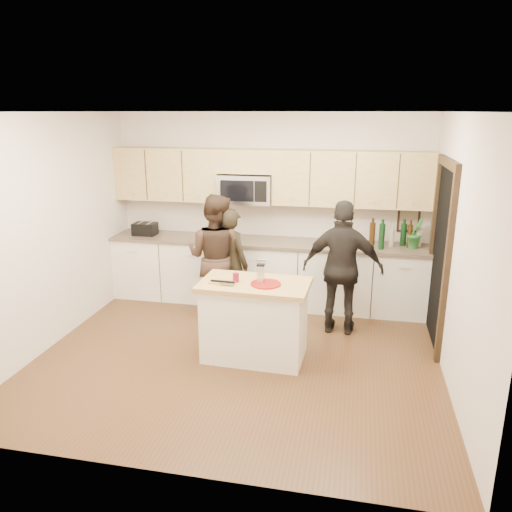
% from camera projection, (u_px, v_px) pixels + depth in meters
% --- Properties ---
extents(floor, '(4.50, 4.50, 0.00)m').
position_uv_depth(floor, '(238.00, 355.00, 5.75)').
color(floor, '#53321C').
rests_on(floor, ground).
extents(room_shell, '(4.52, 4.02, 2.71)m').
position_uv_depth(room_shell, '(237.00, 207.00, 5.26)').
color(room_shell, beige).
rests_on(room_shell, ground).
extents(back_cabinetry, '(4.50, 0.66, 0.94)m').
position_uv_depth(back_cabinetry, '(266.00, 272.00, 7.20)').
color(back_cabinetry, white).
rests_on(back_cabinetry, ground).
extents(upper_cabinetry, '(4.50, 0.33, 0.75)m').
position_uv_depth(upper_cabinetry, '(270.00, 175.00, 6.95)').
color(upper_cabinetry, '#D6B46E').
rests_on(upper_cabinetry, ground).
extents(microwave, '(0.76, 0.41, 0.40)m').
position_uv_depth(microwave, '(246.00, 189.00, 7.03)').
color(microwave, silver).
rests_on(microwave, ground).
extents(doorway, '(0.06, 1.25, 2.20)m').
position_uv_depth(doorway, '(441.00, 249.00, 5.83)').
color(doorway, black).
rests_on(doorway, ground).
extents(framed_picture, '(0.30, 0.03, 0.38)m').
position_uv_depth(framed_picture, '(409.00, 219.00, 6.87)').
color(framed_picture, black).
rests_on(framed_picture, ground).
extents(dish_towel, '(0.34, 0.60, 0.48)m').
position_uv_depth(dish_towel, '(198.00, 250.00, 7.12)').
color(dish_towel, white).
rests_on(dish_towel, ground).
extents(island, '(1.23, 0.74, 0.90)m').
position_uv_depth(island, '(255.00, 320.00, 5.59)').
color(island, white).
rests_on(island, ground).
extents(red_plate, '(0.33, 0.33, 0.02)m').
position_uv_depth(red_plate, '(266.00, 284.00, 5.40)').
color(red_plate, maroon).
rests_on(red_plate, island).
extents(box_grater, '(0.08, 0.06, 0.21)m').
position_uv_depth(box_grater, '(261.00, 273.00, 5.38)').
color(box_grater, silver).
rests_on(box_grater, red_plate).
extents(drink_glass, '(0.07, 0.07, 0.10)m').
position_uv_depth(drink_glass, '(236.00, 277.00, 5.48)').
color(drink_glass, maroon).
rests_on(drink_glass, island).
extents(cutting_board, '(0.29, 0.17, 0.02)m').
position_uv_depth(cutting_board, '(223.00, 282.00, 5.45)').
color(cutting_board, tan).
rests_on(cutting_board, island).
extents(tongs, '(0.27, 0.04, 0.02)m').
position_uv_depth(tongs, '(223.00, 282.00, 5.41)').
color(tongs, black).
rests_on(tongs, cutting_board).
extents(knife, '(0.17, 0.03, 0.01)m').
position_uv_depth(knife, '(227.00, 284.00, 5.35)').
color(knife, silver).
rests_on(knife, cutting_board).
extents(toaster, '(0.33, 0.25, 0.18)m').
position_uv_depth(toaster, '(145.00, 229.00, 7.38)').
color(toaster, black).
rests_on(toaster, back_cabinetry).
extents(bottle_cluster, '(0.69, 0.32, 0.40)m').
position_uv_depth(bottle_cluster, '(395.00, 234.00, 6.71)').
color(bottle_cluster, '#321D09').
rests_on(bottle_cluster, back_cabinetry).
extents(orchid, '(0.28, 0.30, 0.42)m').
position_uv_depth(orchid, '(415.00, 232.00, 6.65)').
color(orchid, '#2F7733').
rests_on(orchid, back_cabinetry).
extents(woman_left, '(0.65, 0.58, 1.49)m').
position_uv_depth(woman_left, '(232.00, 263.00, 6.67)').
color(woman_left, black).
rests_on(woman_left, ground).
extents(woman_center, '(0.91, 0.77, 1.68)m').
position_uv_depth(woman_center, '(216.00, 257.00, 6.63)').
color(woman_center, '#312118').
rests_on(woman_center, ground).
extents(woman_right, '(1.01, 0.46, 1.69)m').
position_uv_depth(woman_right, '(343.00, 268.00, 6.14)').
color(woman_right, black).
rests_on(woman_right, ground).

